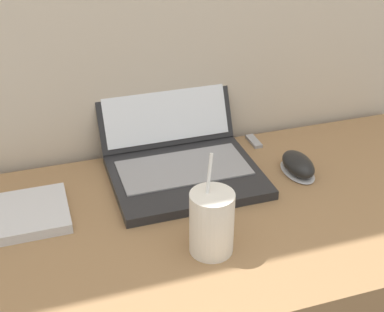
{
  "coord_description": "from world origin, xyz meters",
  "views": [
    {
      "loc": [
        -0.31,
        -0.52,
        1.33
      ],
      "look_at": [
        -0.02,
        0.37,
        0.79
      ],
      "focal_mm": 50.0,
      "sensor_mm": 36.0,
      "label": 1
    }
  ],
  "objects_px": {
    "laptop": "(178,146)",
    "computer_mouse": "(298,165)",
    "usb_stick": "(254,141)",
    "drink_cup": "(212,222)"
  },
  "relations": [
    {
      "from": "drink_cup",
      "to": "usb_stick",
      "type": "xyz_separation_m",
      "value": [
        0.23,
        0.34,
        -0.06
      ]
    },
    {
      "from": "laptop",
      "to": "computer_mouse",
      "type": "height_order",
      "value": "laptop"
    },
    {
      "from": "laptop",
      "to": "computer_mouse",
      "type": "xyz_separation_m",
      "value": [
        0.24,
        -0.11,
        -0.03
      ]
    },
    {
      "from": "drink_cup",
      "to": "computer_mouse",
      "type": "bearing_deg",
      "value": 34.72
    },
    {
      "from": "drink_cup",
      "to": "usb_stick",
      "type": "bearing_deg",
      "value": 55.75
    },
    {
      "from": "laptop",
      "to": "usb_stick",
      "type": "bearing_deg",
      "value": 13.56
    },
    {
      "from": "laptop",
      "to": "drink_cup",
      "type": "distance_m",
      "value": 0.29
    },
    {
      "from": "laptop",
      "to": "computer_mouse",
      "type": "bearing_deg",
      "value": -23.53
    },
    {
      "from": "laptop",
      "to": "drink_cup",
      "type": "bearing_deg",
      "value": -95.01
    },
    {
      "from": "usb_stick",
      "to": "computer_mouse",
      "type": "bearing_deg",
      "value": -77.05
    }
  ]
}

